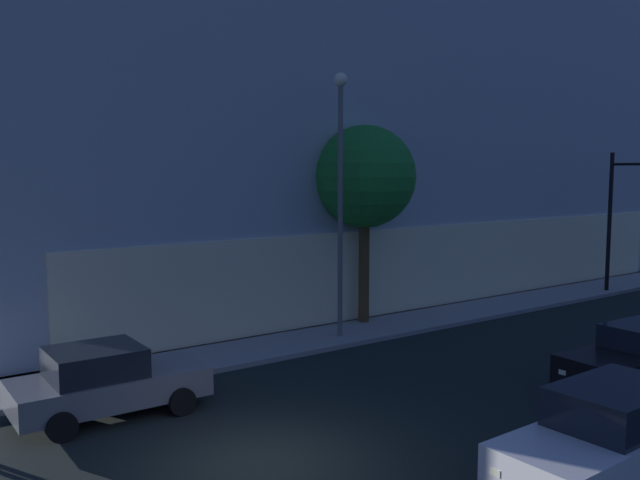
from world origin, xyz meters
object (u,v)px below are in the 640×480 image
sidewalk_tree (365,178)px  car_grey (106,381)px  car_white (609,436)px  traffic_light_far_corner (639,196)px  street_lamp_sidewalk (340,174)px  modern_building (285,79)px

sidewalk_tree → car_grey: 11.78m
car_white → traffic_light_far_corner: bearing=28.1°
traffic_light_far_corner → car_grey: traffic_light_far_corner is taller
car_white → car_grey: bearing=125.8°
street_lamp_sidewalk → sidewalk_tree: size_ratio=1.21×
street_lamp_sidewalk → car_white: (-2.24, -10.79, -4.52)m
car_grey → car_white: (6.15, -8.52, 0.09)m
modern_building → traffic_light_far_corner: 17.95m
street_lamp_sidewalk → car_white: street_lamp_sidewalk is taller
street_lamp_sidewalk → sidewalk_tree: (1.95, 1.16, -0.14)m
street_lamp_sidewalk → car_white: size_ratio=1.79×
modern_building → car_grey: bearing=-133.8°
car_grey → street_lamp_sidewalk: bearing=15.1°
traffic_light_far_corner → car_white: traffic_light_far_corner is taller
modern_building → sidewalk_tree: modern_building is taller
traffic_light_far_corner → car_grey: 23.34m
traffic_light_far_corner → street_lamp_sidewalk: (-14.65, 1.78, 0.99)m
modern_building → sidewalk_tree: (-4.25, -11.78, -4.98)m
car_white → modern_building: bearing=70.4°
car_white → street_lamp_sidewalk: bearing=78.2°
traffic_light_far_corner → sidewalk_tree: bearing=167.0°
modern_building → traffic_light_far_corner: modern_building is taller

